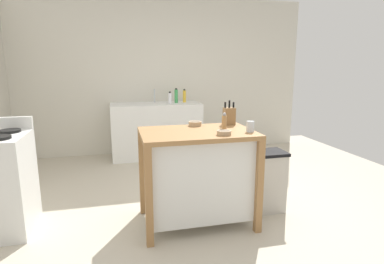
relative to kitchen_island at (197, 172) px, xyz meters
name	(u,v)px	position (x,y,z in m)	size (l,w,h in m)	color
ground_plane	(204,213)	(0.11, 0.15, -0.50)	(6.12, 6.12, 0.00)	#BCB29E
wall_back	(164,76)	(0.11, 2.70, 0.80)	(4.92, 0.10, 2.60)	beige
kitchen_island	(197,172)	(0.00, 0.00, 0.00)	(1.03, 0.68, 0.89)	#9E7042
knife_block	(229,116)	(0.39, 0.24, 0.48)	(0.11, 0.09, 0.24)	olive
bowl_stoneware_deep	(224,133)	(0.18, -0.21, 0.41)	(0.12, 0.12, 0.04)	tan
bowl_ceramic_small	(195,123)	(0.04, 0.25, 0.42)	(0.13, 0.13, 0.04)	tan
drinking_cup	(250,126)	(0.45, -0.15, 0.44)	(0.07, 0.07, 0.10)	silver
pepper_grinder	(224,123)	(0.23, -0.07, 0.47)	(0.04, 0.04, 0.17)	#AD7F4C
trash_bin	(266,181)	(0.75, 0.08, -0.18)	(0.36, 0.28, 0.63)	#B7B2A8
sink_counter	(156,130)	(-0.08, 2.35, -0.06)	(1.44, 0.60, 0.88)	silver
sink_faucet	(155,96)	(-0.08, 2.49, 0.49)	(0.02, 0.02, 0.22)	#B7BCC1
bottle_spray_cleaner	(176,96)	(0.26, 2.35, 0.49)	(0.06, 0.06, 0.24)	green
bottle_hand_soap	(184,96)	(0.41, 2.40, 0.48)	(0.05, 0.05, 0.22)	yellow
bottle_dish_soap	(170,98)	(0.15, 2.31, 0.47)	(0.06, 0.06, 0.19)	white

